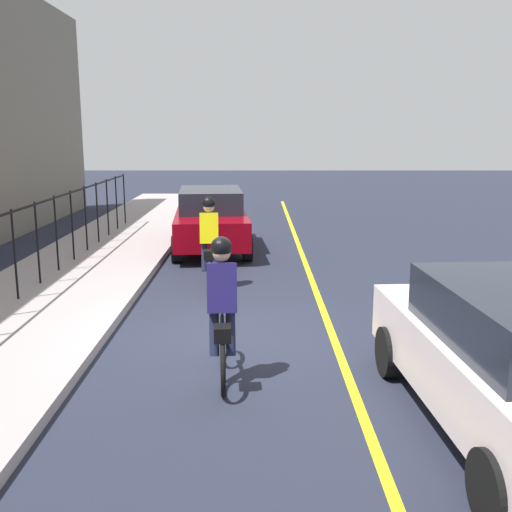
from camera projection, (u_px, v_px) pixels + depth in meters
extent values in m
plane|color=#222535|center=(228.00, 336.00, 9.15)|extent=(80.00, 80.00, 0.00)
cube|color=yellow|center=(333.00, 336.00, 9.15)|extent=(36.00, 0.12, 0.01)
cube|color=#A19696|center=(5.00, 331.00, 9.13)|extent=(40.00, 3.20, 0.15)
cylinder|color=black|center=(15.00, 255.00, 10.48)|extent=(0.04, 0.04, 1.60)
cylinder|color=black|center=(37.00, 243.00, 11.57)|extent=(0.04, 0.04, 1.60)
cylinder|color=black|center=(56.00, 233.00, 12.67)|extent=(0.04, 0.04, 1.60)
cylinder|color=black|center=(72.00, 225.00, 13.76)|extent=(0.04, 0.04, 1.60)
cylinder|color=black|center=(86.00, 218.00, 14.85)|extent=(0.04, 0.04, 1.60)
cylinder|color=black|center=(97.00, 213.00, 15.94)|extent=(0.04, 0.04, 1.60)
cylinder|color=black|center=(108.00, 207.00, 17.04)|extent=(0.04, 0.04, 1.60)
cylinder|color=black|center=(116.00, 203.00, 18.13)|extent=(0.04, 0.04, 1.60)
cylinder|color=black|center=(124.00, 199.00, 19.22)|extent=(0.04, 0.04, 1.60)
torus|color=black|center=(210.00, 265.00, 12.52)|extent=(0.66, 0.10, 0.66)
torus|color=black|center=(209.00, 277.00, 11.49)|extent=(0.66, 0.10, 0.66)
cube|color=black|center=(210.00, 258.00, 11.95)|extent=(0.93, 0.10, 0.24)
cylinder|color=black|center=(209.00, 253.00, 11.77)|extent=(0.03, 0.03, 0.35)
cube|color=yellow|center=(209.00, 228.00, 11.73)|extent=(0.36, 0.38, 0.63)
sphere|color=tan|center=(209.00, 207.00, 11.69)|extent=(0.22, 0.22, 0.22)
sphere|color=black|center=(209.00, 203.00, 11.68)|extent=(0.26, 0.26, 0.26)
cylinder|color=#191E38|center=(204.00, 255.00, 11.81)|extent=(0.34, 0.14, 0.65)
cylinder|color=#191E38|center=(215.00, 255.00, 11.82)|extent=(0.34, 0.14, 0.65)
cube|color=black|center=(209.00, 255.00, 11.45)|extent=(0.25, 0.21, 0.18)
torus|color=black|center=(222.00, 339.00, 8.05)|extent=(0.66, 0.10, 0.66)
torus|color=black|center=(223.00, 369.00, 7.03)|extent=(0.66, 0.10, 0.66)
cube|color=black|center=(222.00, 334.00, 7.49)|extent=(0.93, 0.10, 0.24)
cylinder|color=black|center=(222.00, 326.00, 7.31)|extent=(0.03, 0.03, 0.35)
cube|color=navy|center=(222.00, 288.00, 7.26)|extent=(0.36, 0.38, 0.63)
sphere|color=tan|center=(221.00, 253.00, 7.23)|extent=(0.22, 0.22, 0.22)
sphere|color=black|center=(221.00, 247.00, 7.21)|extent=(0.26, 0.26, 0.26)
cylinder|color=#191E38|center=(214.00, 330.00, 7.35)|extent=(0.34, 0.14, 0.65)
cylinder|color=#191E38|center=(231.00, 329.00, 7.36)|extent=(0.34, 0.14, 0.65)
cube|color=black|center=(223.00, 333.00, 6.99)|extent=(0.25, 0.21, 0.18)
cylinder|color=black|center=(390.00, 352.00, 7.60)|extent=(0.65, 0.26, 0.64)
cylinder|color=black|center=(495.00, 489.00, 4.68)|extent=(0.65, 0.26, 0.64)
cube|color=maroon|center=(211.00, 225.00, 15.71)|extent=(4.54, 2.17, 0.70)
cube|color=#1E232D|center=(211.00, 200.00, 15.77)|extent=(2.59, 1.79, 0.56)
cylinder|color=black|center=(247.00, 248.00, 14.39)|extent=(0.66, 0.27, 0.64)
cylinder|color=black|center=(176.00, 249.00, 14.25)|extent=(0.66, 0.27, 0.64)
cylinder|color=black|center=(240.00, 228.00, 17.31)|extent=(0.66, 0.27, 0.64)
cylinder|color=black|center=(181.00, 229.00, 17.17)|extent=(0.66, 0.27, 0.64)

